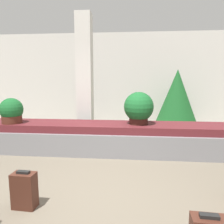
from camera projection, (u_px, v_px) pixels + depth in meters
ground_plane at (100, 191)px, 3.07m from camera, size 18.00×18.00×0.00m
back_wall at (121, 78)px, 7.91m from camera, size 18.00×0.06×3.20m
carousel at (112, 138)px, 4.74m from camera, size 6.12×0.96×0.62m
pillar at (85, 78)px, 5.63m from camera, size 0.38×0.38×3.20m
suitcase_1 at (24, 190)px, 2.66m from camera, size 0.29×0.18×0.47m
potted_plant_0 at (139, 108)px, 4.59m from camera, size 0.63×0.63×0.68m
potted_plant_1 at (11, 111)px, 4.70m from camera, size 0.49×0.49×0.55m
traveler_0 at (87, 99)px, 6.65m from camera, size 0.34×0.36×1.64m
decorated_tree at (177, 96)px, 6.90m from camera, size 1.29×1.29×1.87m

